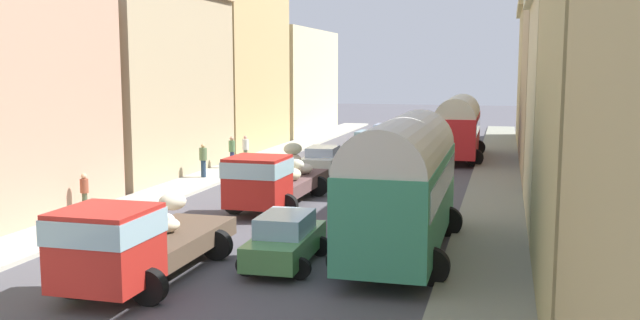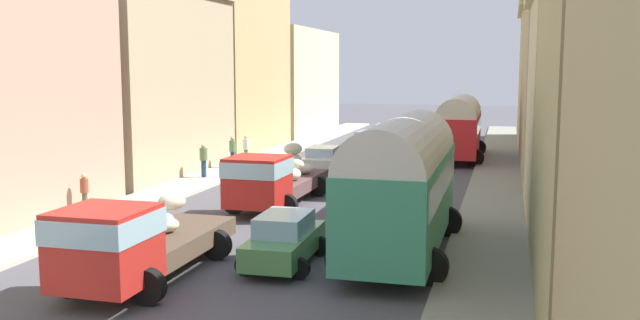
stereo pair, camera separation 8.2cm
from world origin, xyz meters
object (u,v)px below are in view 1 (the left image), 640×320
object	(u,v)px
cargo_truck_1	(272,179)
car_3	(285,240)
pedestrian_1	(203,160)
pedestrian_0	(245,149)
parked_bus_0	(403,180)
car_1	(369,142)
car_2	(386,133)
car_4	(371,172)
car_5	(400,152)
parked_bus_1	(459,125)
pedestrian_2	(232,151)
pedestrian_3	(84,192)
car_0	(323,160)
cargo_truck_0	(133,240)

from	to	relation	value
cargo_truck_1	car_3	distance (m)	8.34
pedestrian_1	pedestrian_0	bearing A→B (deg)	84.76
pedestrian_0	pedestrian_1	world-z (taller)	pedestrian_1
parked_bus_0	car_1	size ratio (longest dim) A/B	2.07
car_2	car_4	xyz separation A→B (m)	(2.80, -20.52, 0.06)
pedestrian_0	car_3	bearing A→B (deg)	-65.50
car_4	car_5	distance (m)	8.64
parked_bus_0	car_2	bearing A→B (deg)	100.62
parked_bus_1	cargo_truck_1	xyz separation A→B (m)	(-6.29, -17.66, -0.98)
car_4	pedestrian_2	distance (m)	9.54
pedestrian_0	cargo_truck_1	bearing A→B (deg)	-63.54
car_2	pedestrian_0	bearing A→B (deg)	-109.99
car_1	pedestrian_0	bearing A→B (deg)	-123.98
car_1	car_4	distance (m)	13.76
car_2	pedestrian_0	distance (m)	16.44
pedestrian_0	pedestrian_3	size ratio (longest dim) A/B	1.07
car_0	car_2	distance (m)	16.85
car_2	car_3	world-z (taller)	car_3
car_2	pedestrian_2	world-z (taller)	pedestrian_2
pedestrian_3	car_3	bearing A→B (deg)	-23.91
parked_bus_1	car_0	xyz separation A→B (m)	(-6.69, -8.13, -1.45)
car_2	car_5	xyz separation A→B (m)	(2.93, -11.88, 0.01)
pedestrian_0	pedestrian_3	bearing A→B (deg)	-93.94
pedestrian_0	pedestrian_3	distance (m)	14.50
pedestrian_3	pedestrian_0	bearing A→B (deg)	86.06
car_4	pedestrian_0	bearing A→B (deg)	148.90
cargo_truck_0	car_0	size ratio (longest dim) A/B	1.68
parked_bus_0	car_1	world-z (taller)	parked_bus_0
pedestrian_0	pedestrian_1	xyz separation A→B (m)	(-0.44, -4.85, 0.00)
cargo_truck_0	parked_bus_0	bearing A→B (deg)	38.22
parked_bus_1	pedestrian_0	size ratio (longest dim) A/B	4.78
cargo_truck_1	car_5	xyz separation A→B (m)	(3.11, 14.50, -0.48)
pedestrian_0	pedestrian_3	xyz separation A→B (m)	(-1.00, -14.46, -0.06)
cargo_truck_1	car_5	bearing A→B (deg)	77.91
car_2	car_4	size ratio (longest dim) A/B	1.18
cargo_truck_1	pedestrian_1	xyz separation A→B (m)	(-5.89, 6.09, -0.18)
parked_bus_0	car_3	xyz separation A→B (m)	(-3.12, -2.07, -1.59)
car_2	parked_bus_1	bearing A→B (deg)	-54.96
parked_bus_0	pedestrian_3	bearing A→B (deg)	170.37
car_1	car_4	xyz separation A→B (m)	(2.76, -13.48, 0.03)
car_0	pedestrian_3	distance (m)	14.39
car_3	car_4	distance (m)	13.60
car_4	car_5	bearing A→B (deg)	89.13
parked_bus_0	car_5	xyz separation A→B (m)	(-3.08, 20.17, -1.59)
car_0	pedestrian_2	distance (m)	5.38
cargo_truck_1	car_0	bearing A→B (deg)	92.42
parked_bus_1	cargo_truck_1	distance (m)	18.77
parked_bus_0	pedestrian_2	xyz separation A→B (m)	(-11.95, 15.34, -1.26)
car_2	cargo_truck_0	bearing A→B (deg)	-90.52
pedestrian_2	parked_bus_0	bearing A→B (deg)	-52.08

